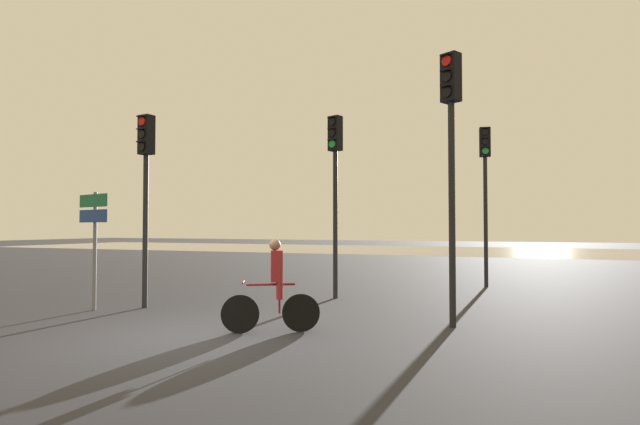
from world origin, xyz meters
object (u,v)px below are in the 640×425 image
traffic_light_near_left (146,173)px  traffic_light_near_right (451,138)px  traffic_light_center (335,172)px  traffic_light_far_right (485,177)px  cyclist (275,285)px  direction_sign_post (94,229)px

traffic_light_near_left → traffic_light_near_right: bearing=-170.6°
traffic_light_center → traffic_light_far_right: bearing=-114.6°
traffic_light_center → traffic_light_near_left: bearing=57.4°
traffic_light_center → cyclist: bearing=112.5°
traffic_light_near_right → direction_sign_post: traffic_light_near_right is taller
traffic_light_near_right → direction_sign_post: 7.81m
traffic_light_center → cyclist: traffic_light_center is taller
traffic_light_center → direction_sign_post: (-4.33, -3.69, -1.46)m
traffic_light_center → traffic_light_near_right: bearing=157.1°
traffic_light_center → direction_sign_post: traffic_light_center is taller
cyclist → traffic_light_near_right: bearing=-88.7°
traffic_light_center → cyclist: 4.96m
direction_sign_post → traffic_light_near_left: bearing=-124.1°
traffic_light_near_left → direction_sign_post: bearing=47.6°
traffic_light_far_right → cyclist: (-3.07, -8.21, -2.55)m
traffic_light_near_right → traffic_light_far_right: traffic_light_near_right is taller
traffic_light_center → traffic_light_far_right: size_ratio=0.96×
traffic_light_center → traffic_light_near_left: traffic_light_center is taller
traffic_light_far_right → direction_sign_post: 11.02m
cyclist → traffic_light_far_right: bearing=-48.5°
traffic_light_far_right → traffic_light_near_left: 9.84m
direction_sign_post → traffic_light_near_right: bearing=-157.2°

